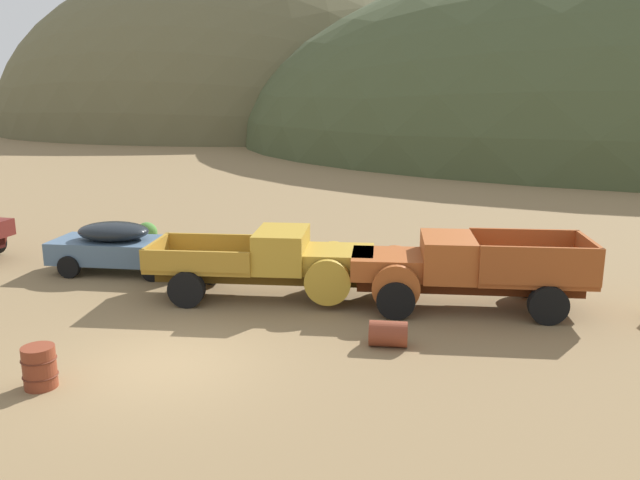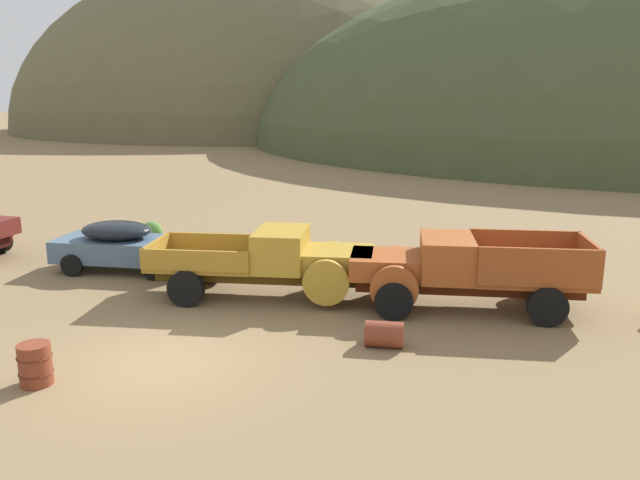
% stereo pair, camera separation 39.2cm
% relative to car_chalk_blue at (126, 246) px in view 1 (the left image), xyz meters
% --- Properties ---
extents(ground_plane, '(300.00, 300.00, 0.00)m').
position_rel_car_chalk_blue_xyz_m(ground_plane, '(3.51, -6.60, -0.81)').
color(ground_plane, olive).
extents(hill_far_left, '(70.49, 54.97, 46.80)m').
position_rel_car_chalk_blue_xyz_m(hill_far_left, '(-10.92, 72.05, -0.81)').
color(hill_far_left, brown).
rests_on(hill_far_left, ground).
extents(car_chalk_blue, '(4.61, 2.12, 1.57)m').
position_rel_car_chalk_blue_xyz_m(car_chalk_blue, '(0.00, 0.00, 0.00)').
color(car_chalk_blue, slate).
rests_on(car_chalk_blue, ground).
extents(truck_mustard, '(6.06, 2.40, 1.89)m').
position_rel_car_chalk_blue_xyz_m(truck_mustard, '(5.11, -2.00, 0.19)').
color(truck_mustard, '#593D12').
rests_on(truck_mustard, ground).
extents(truck_oxide_orange, '(6.02, 2.42, 1.91)m').
position_rel_car_chalk_blue_xyz_m(truck_oxide_orange, '(9.77, -2.37, 0.20)').
color(truck_oxide_orange, '#51220D').
rests_on(truck_oxide_orange, ground).
extents(oil_drum_tipped, '(0.87, 0.60, 0.57)m').
position_rel_car_chalk_blue_xyz_m(oil_drum_tipped, '(8.10, -5.18, -0.53)').
color(oil_drum_tipped, brown).
rests_on(oil_drum_tipped, ground).
extents(oil_drum_by_truck, '(0.66, 0.66, 0.82)m').
position_rel_car_chalk_blue_xyz_m(oil_drum_by_truck, '(1.48, -7.85, -0.40)').
color(oil_drum_by_truck, brown).
rests_on(oil_drum_by_truck, ground).
extents(bush_front_right, '(0.83, 0.88, 0.78)m').
position_rel_car_chalk_blue_xyz_m(bush_front_right, '(-1.14, 4.49, -0.62)').
color(bush_front_right, '#4C8438').
rests_on(bush_front_right, ground).
extents(bush_between_trucks, '(0.76, 0.83, 0.62)m').
position_rel_car_chalk_blue_xyz_m(bush_between_trucks, '(4.78, 1.02, -0.65)').
color(bush_between_trucks, '#4C8438').
rests_on(bush_between_trucks, ground).
extents(bush_near_barrel, '(1.02, 0.82, 0.80)m').
position_rel_car_chalk_blue_xyz_m(bush_near_barrel, '(7.42, 0.53, -0.61)').
color(bush_near_barrel, olive).
rests_on(bush_near_barrel, ground).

